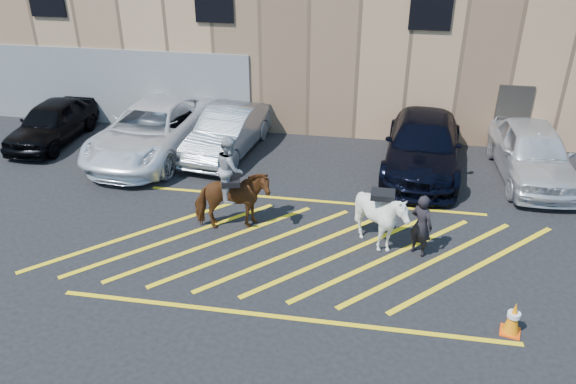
% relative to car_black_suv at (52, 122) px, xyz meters
% --- Properties ---
extents(ground, '(90.00, 90.00, 0.00)m').
position_rel_car_black_suv_xyz_m(ground, '(9.43, -4.96, -0.71)').
color(ground, black).
rests_on(ground, ground).
extents(car_black_suv, '(1.71, 4.16, 1.41)m').
position_rel_car_black_suv_xyz_m(car_black_suv, '(0.00, 0.00, 0.00)').
color(car_black_suv, black).
rests_on(car_black_suv, ground).
extents(car_white_pickup, '(3.23, 6.13, 1.65)m').
position_rel_car_black_suv_xyz_m(car_white_pickup, '(3.81, -0.36, 0.12)').
color(car_white_pickup, white).
rests_on(car_white_pickup, ground).
extents(car_silver_sedan, '(2.19, 4.70, 1.49)m').
position_rel_car_black_suv_xyz_m(car_silver_sedan, '(6.23, 0.13, 0.04)').
color(car_silver_sedan, '#959BA3').
rests_on(car_silver_sedan, ground).
extents(car_blue_suv, '(2.71, 5.73, 1.61)m').
position_rel_car_black_suv_xyz_m(car_blue_suv, '(12.51, -0.05, 0.10)').
color(car_blue_suv, black).
rests_on(car_blue_suv, ground).
extents(car_white_suv, '(2.14, 4.91, 1.65)m').
position_rel_car_black_suv_xyz_m(car_white_suv, '(15.71, -0.17, 0.12)').
color(car_white_suv, white).
rests_on(car_white_suv, ground).
extents(handler, '(0.68, 0.64, 1.57)m').
position_rel_car_black_suv_xyz_m(handler, '(12.27, -4.92, 0.08)').
color(handler, black).
rests_on(handler, ground).
extents(warehouse, '(32.42, 10.20, 7.30)m').
position_rel_car_black_suv_xyz_m(warehouse, '(9.42, 7.03, 2.94)').
color(warehouse, tan).
rests_on(warehouse, ground).
extents(hatching_zone, '(12.60, 5.12, 0.01)m').
position_rel_car_black_suv_xyz_m(hatching_zone, '(9.43, -5.26, -0.70)').
color(hatching_zone, yellow).
rests_on(hatching_zone, ground).
extents(mounted_bay, '(2.08, 1.34, 2.54)m').
position_rel_car_black_suv_xyz_m(mounted_bay, '(7.59, -4.55, 0.32)').
color(mounted_bay, '#5E2D16').
rests_on(mounted_bay, ground).
extents(saddled_white, '(1.36, 1.52, 1.64)m').
position_rel_car_black_suv_xyz_m(saddled_white, '(11.32, -4.82, 0.12)').
color(saddled_white, white).
rests_on(saddled_white, ground).
extents(traffic_cone, '(0.46, 0.46, 0.73)m').
position_rel_car_black_suv_xyz_m(traffic_cone, '(13.98, -7.44, -0.34)').
color(traffic_cone, '#FF4B0A').
rests_on(traffic_cone, ground).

